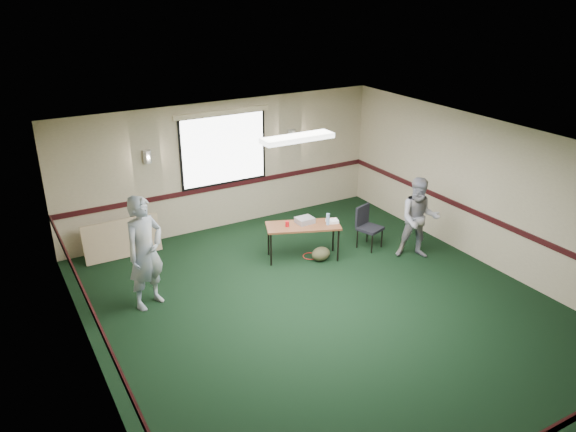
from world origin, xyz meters
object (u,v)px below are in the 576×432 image
person_left (145,252)px  folding_table (303,227)px  conference_chair (367,223)px  projector (305,220)px  person_right (419,219)px

person_left → folding_table: bearing=-21.0°
folding_table → conference_chair: 1.38m
folding_table → conference_chair: bearing=14.1°
projector → person_right: person_right is taller
person_right → folding_table: bearing=-174.6°
folding_table → person_right: bearing=-6.1°
projector → conference_chair: size_ratio=0.37×
conference_chair → projector: bearing=150.0°
projector → person_right: size_ratio=0.20×
folding_table → person_left: 3.05m
person_left → person_right: person_left is taller
person_left → person_right: (4.96, -0.84, -0.16)m
folding_table → projector: bearing=64.6°
conference_chair → person_right: (0.57, -0.83, 0.30)m
conference_chair → person_right: 1.05m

